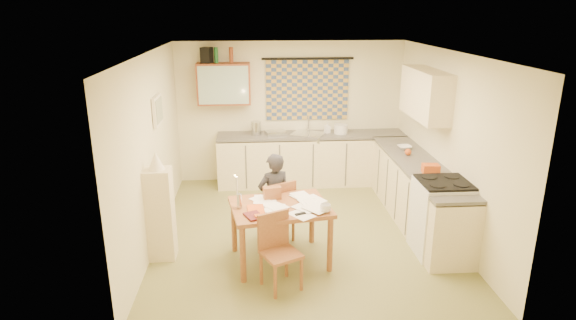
{
  "coord_description": "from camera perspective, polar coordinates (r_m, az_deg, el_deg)",
  "views": [
    {
      "loc": [
        -0.66,
        -6.19,
        3.05
      ],
      "look_at": [
        -0.19,
        0.2,
        1.01
      ],
      "focal_mm": 30.0,
      "sensor_mm": 36.0,
      "label": 1
    }
  ],
  "objects": [
    {
      "name": "sink",
      "position": [
        8.48,
        2.4,
        2.84
      ],
      "size": [
        0.69,
        0.64,
        0.1
      ],
      "primitive_type": "cube",
      "rotation": [
        0.0,
        0.0,
        -0.42
      ],
      "color": "silver",
      "rests_on": "counter_back"
    },
    {
      "name": "wall_right",
      "position": [
        6.98,
        18.46,
        1.81
      ],
      "size": [
        0.02,
        4.5,
        2.5
      ],
      "primitive_type": "cube",
      "color": "beige",
      "rests_on": "floor"
    },
    {
      "name": "mixing_bowl",
      "position": [
        8.53,
        6.28,
        3.68
      ],
      "size": [
        0.25,
        0.25,
        0.16
      ],
      "primitive_type": "cylinder",
      "rotation": [
        0.0,
        0.0,
        -0.02
      ],
      "color": "white",
      "rests_on": "counter_back"
    },
    {
      "name": "ceiling",
      "position": [
        6.25,
        1.91,
        12.72
      ],
      "size": [
        4.0,
        4.5,
        0.02
      ],
      "primitive_type": "cube",
      "color": "white",
      "rests_on": "floor"
    },
    {
      "name": "letter_rack",
      "position": [
        6.03,
        -1.89,
        -3.93
      ],
      "size": [
        0.23,
        0.14,
        0.16
      ],
      "primitive_type": "cube",
      "rotation": [
        0.0,
        0.0,
        0.17
      ],
      "color": "brown",
      "rests_on": "dining_table"
    },
    {
      "name": "window_blind",
      "position": [
        8.58,
        2.3,
        8.28
      ],
      "size": [
        1.45,
        0.03,
        1.05
      ],
      "primitive_type": "cube",
      "color": "#324977",
      "rests_on": "wall_back"
    },
    {
      "name": "orange_box",
      "position": [
        5.53,
        -3.35,
        -6.7
      ],
      "size": [
        0.14,
        0.11,
        0.04
      ],
      "primitive_type": "cube",
      "rotation": [
        0.0,
        0.0,
        0.24
      ],
      "color": "#C74F17",
      "rests_on": "dining_table"
    },
    {
      "name": "lampshade",
      "position": [
        5.98,
        -15.4,
        -0.07
      ],
      "size": [
        0.2,
        0.2,
        0.22
      ],
      "primitive_type": "cone",
      "color": "#EFE5CB",
      "rests_on": "shelf_stand"
    },
    {
      "name": "dish_rack",
      "position": [
        8.42,
        -1.45,
        3.23
      ],
      "size": [
        0.4,
        0.36,
        0.06
      ],
      "primitive_type": "cube",
      "rotation": [
        0.0,
        0.0,
        0.19
      ],
      "color": "silver",
      "rests_on": "counter_back"
    },
    {
      "name": "magazine",
      "position": [
        5.54,
        -4.93,
        -6.79
      ],
      "size": [
        0.35,
        0.37,
        0.02
      ],
      "primitive_type": "imported",
      "rotation": [
        0.0,
        0.0,
        0.41
      ],
      "color": "maroon",
      "rests_on": "dining_table"
    },
    {
      "name": "dining_table",
      "position": [
        6.03,
        -0.94,
        -8.63
      ],
      "size": [
        1.3,
        1.07,
        0.75
      ],
      "rotation": [
        0.0,
        0.0,
        0.16
      ],
      "color": "brown",
      "rests_on": "floor"
    },
    {
      "name": "bowl",
      "position": [
        7.78,
        13.63,
        1.48
      ],
      "size": [
        0.25,
        0.25,
        0.05
      ],
      "primitive_type": "imported",
      "rotation": [
        0.0,
        0.0,
        0.09
      ],
      "color": "white",
      "rests_on": "counter_right"
    },
    {
      "name": "chair_far",
      "position": [
        6.59,
        -1.35,
        -7.28
      ],
      "size": [
        0.54,
        0.54,
        0.88
      ],
      "rotation": [
        0.0,
        0.0,
        3.65
      ],
      "color": "brown",
      "rests_on": "floor"
    },
    {
      "name": "fruit_orange",
      "position": [
        7.45,
        14.05,
        0.92
      ],
      "size": [
        0.1,
        0.1,
        0.1
      ],
      "primitive_type": "sphere",
      "color": "#C74F17",
      "rests_on": "counter_right"
    },
    {
      "name": "soap_bottle",
      "position": [
        8.54,
        4.68,
        3.85
      ],
      "size": [
        0.15,
        0.15,
        0.19
      ],
      "primitive_type": "imported",
      "rotation": [
        0.0,
        0.0,
        0.36
      ],
      "color": "white",
      "rests_on": "counter_back"
    },
    {
      "name": "candle",
      "position": [
        5.71,
        -6.09,
        -3.02
      ],
      "size": [
        0.02,
        0.02,
        0.22
      ],
      "primitive_type": "cylinder",
      "rotation": [
        0.0,
        0.0,
        -0.03
      ],
      "color": "white",
      "rests_on": "dining_table"
    },
    {
      "name": "wall_left",
      "position": [
        6.59,
        -15.87,
        1.14
      ],
      "size": [
        0.02,
        4.5,
        2.5
      ],
      "primitive_type": "cube",
      "color": "beige",
      "rests_on": "floor"
    },
    {
      "name": "wall_back",
      "position": [
        8.67,
        0.25,
        5.7
      ],
      "size": [
        4.0,
        0.02,
        2.5
      ],
      "primitive_type": "cube",
      "color": "beige",
      "rests_on": "floor"
    },
    {
      "name": "mug",
      "position": [
        5.68,
        4.46,
        -5.71
      ],
      "size": [
        0.13,
        0.13,
        0.1
      ],
      "primitive_type": "imported",
      "rotation": [
        0.0,
        0.0,
        0.01
      ],
      "color": "white",
      "rests_on": "dining_table"
    },
    {
      "name": "upper_cabinet_right",
      "position": [
        7.28,
        15.98,
        7.53
      ],
      "size": [
        0.34,
        1.3,
        0.7
      ],
      "primitive_type": "cube",
      "color": "beige",
      "rests_on": "wall_right"
    },
    {
      "name": "speaker",
      "position": [
        8.34,
        -9.62,
        12.15
      ],
      "size": [
        0.21,
        0.24,
        0.26
      ],
      "primitive_type": "cube",
      "rotation": [
        0.0,
        0.0,
        -0.3
      ],
      "color": "black",
      "rests_on": "wall_cabinet"
    },
    {
      "name": "papers",
      "position": [
        5.87,
        0.49,
        -5.28
      ],
      "size": [
        0.98,
        0.91,
        0.02
      ],
      "rotation": [
        0.0,
        0.0,
        0.16
      ],
      "color": "white",
      "rests_on": "dining_table"
    },
    {
      "name": "person",
      "position": [
        6.4,
        -1.65,
        -4.6
      ],
      "size": [
        0.65,
        0.6,
        1.25
      ],
      "primitive_type": "imported",
      "rotation": [
        0.0,
        0.0,
        3.5
      ],
      "color": "black",
      "rests_on": "floor"
    },
    {
      "name": "eyeglasses",
      "position": [
        5.62,
        1.47,
        -6.4
      ],
      "size": [
        0.14,
        0.09,
        0.02
      ],
      "primitive_type": "cube",
      "rotation": [
        0.0,
        0.0,
        0.41
      ],
      "color": "black",
      "rests_on": "dining_table"
    },
    {
      "name": "stove",
      "position": [
        6.47,
        17.68,
        -6.5
      ],
      "size": [
        0.64,
        0.64,
        0.98
      ],
      "color": "white",
      "rests_on": "floor"
    },
    {
      "name": "book",
      "position": [
        5.73,
        -4.82,
        -5.92
      ],
      "size": [
        0.24,
        0.3,
        0.02
      ],
      "primitive_type": "imported",
      "rotation": [
        0.0,
        0.0,
        0.07
      ],
      "color": "#C74F17",
      "rests_on": "dining_table"
    },
    {
      "name": "chair_near",
      "position": [
        5.55,
        -0.92,
        -12.4
      ],
      "size": [
        0.52,
        0.52,
        0.86
      ],
      "rotation": [
        0.0,
        0.0,
        0.45
      ],
      "color": "brown",
      "rests_on": "floor"
    },
    {
      "name": "curtain_rod",
      "position": [
        8.49,
        2.36,
        11.92
      ],
      "size": [
        1.6,
        0.04,
        0.04
      ],
      "primitive_type": "cylinder",
      "rotation": [
        0.0,
        1.57,
        0.0
      ],
      "color": "black",
      "rests_on": "wall_back"
    },
    {
      "name": "bottle_green",
      "position": [
        8.33,
        -8.52,
        12.19
      ],
      "size": [
        0.07,
        0.07,
        0.26
      ],
      "primitive_type": "cylinder",
      "rotation": [
        0.0,
        0.0,
        -0.03
      ],
      "color": "#195926",
      "rests_on": "wall_cabinet"
    },
    {
      "name": "floor",
      "position": [
        6.94,
        1.7,
        -8.5
      ],
      "size": [
        4.0,
        4.5,
        0.02
      ],
      "primitive_type": "cube",
      "color": "olive",
      "rests_on": "ground"
    },
    {
      "name": "counter_back",
      "position": [
        8.6,
        2.74,
        0.09
      ],
      "size": [
        3.3,
        0.62,
        0.92
      ],
      "color": "beige",
      "rests_on": "floor"
    },
    {
      "name": "wall_cabinet",
      "position": [
        8.38,
        -7.61,
        8.95
      ],
      "size": [
        0.9,
        0.34,
        0.7
      ],
      "primitive_type": "cube",
      "color": "brown",
      "rests_on": "wall_back"
    },
    {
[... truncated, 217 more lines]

